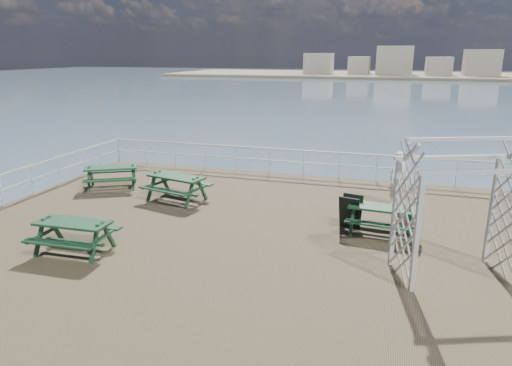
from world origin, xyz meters
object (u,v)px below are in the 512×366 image
object	(u,v)px
trellis_arbor	(457,217)
person	(399,179)
picnic_table_d	(73,230)
picnic_table_c	(382,214)
picnic_table_b	(176,182)
picnic_table_a	(112,172)

from	to	relation	value
trellis_arbor	person	bearing A→B (deg)	83.42
picnic_table_d	picnic_table_c	bearing A→B (deg)	23.45
picnic_table_d	trellis_arbor	xyz separation A→B (m)	(9.16, 1.44, 0.84)
picnic_table_b	person	world-z (taller)	person
picnic_table_a	picnic_table_b	world-z (taller)	picnic_table_b
trellis_arbor	person	xyz separation A→B (m)	(-1.22, 4.77, -0.51)
picnic_table_a	picnic_table_d	distance (m)	5.88
picnic_table_c	picnic_table_d	xyz separation A→B (m)	(-7.51, -3.62, 0.02)
picnic_table_b	picnic_table_c	size ratio (longest dim) A/B	1.20
picnic_table_d	person	xyz separation A→B (m)	(7.95, 6.21, 0.34)
picnic_table_b	trellis_arbor	bearing A→B (deg)	-7.41
picnic_table_b	picnic_table_d	size ratio (longest dim) A/B	1.19
picnic_table_b	picnic_table_d	distance (m)	4.73
picnic_table_d	person	bearing A→B (deg)	35.69
picnic_table_b	picnic_table_c	xyz separation A→B (m)	(6.94, -1.08, -0.06)
picnic_table_c	picnic_table_d	world-z (taller)	picnic_table_d
picnic_table_a	picnic_table_b	xyz separation A→B (m)	(3.02, -0.64, 0.04)
picnic_table_a	picnic_table_b	size ratio (longest dim) A/B	1.03
picnic_table_b	person	bearing A→B (deg)	24.92
trellis_arbor	picnic_table_d	bearing A→B (deg)	168.07
picnic_table_c	trellis_arbor	size ratio (longest dim) A/B	0.60
picnic_table_c	trellis_arbor	distance (m)	2.88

